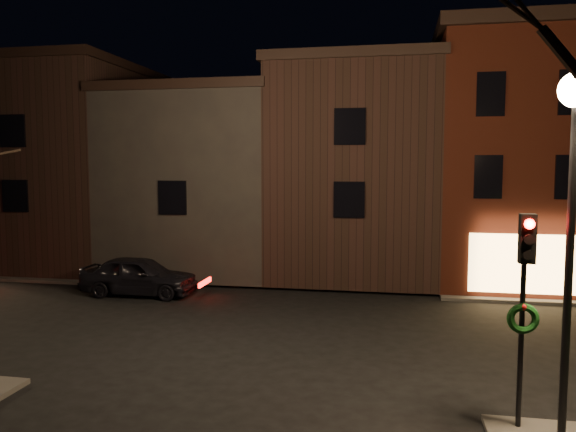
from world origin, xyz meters
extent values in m
plane|color=black|center=(0.00, 0.00, 0.00)|extent=(120.00, 120.00, 0.00)
cube|color=#2D2B28|center=(-20.00, 20.00, 0.06)|extent=(30.00, 30.00, 0.12)
cube|color=#42150B|center=(8.00, 9.50, 5.12)|extent=(6.00, 8.00, 10.00)
cube|color=black|center=(8.00, 9.50, 10.37)|extent=(6.50, 8.50, 0.50)
cube|color=#FFC972|center=(8.00, 5.45, 1.42)|extent=(4.00, 0.12, 2.20)
cube|color=black|center=(1.50, 10.50, 4.62)|extent=(7.00, 10.00, 9.00)
cube|color=black|center=(1.50, 10.50, 9.32)|extent=(7.30, 10.30, 0.40)
cube|color=black|center=(-5.75, 10.50, 4.12)|extent=(7.50, 10.00, 8.00)
cube|color=black|center=(-5.75, 10.50, 8.32)|extent=(7.80, 10.30, 0.40)
cube|color=black|center=(-13.00, 10.50, 4.87)|extent=(7.00, 10.00, 9.50)
cube|color=black|center=(-13.00, 10.50, 9.82)|extent=(7.30, 10.30, 0.40)
cylinder|color=black|center=(6.20, -6.00, 3.12)|extent=(0.14, 0.14, 6.00)
cylinder|color=black|center=(5.60, -5.40, 2.12)|extent=(0.10, 0.10, 4.00)
cube|color=black|center=(5.60, -5.58, 3.72)|extent=(0.28, 0.22, 0.90)
cylinder|color=#FF0C07|center=(5.60, -5.70, 4.00)|extent=(0.18, 0.06, 0.18)
cylinder|color=black|center=(5.60, -5.70, 3.72)|extent=(0.18, 0.06, 0.18)
cylinder|color=black|center=(5.60, -5.70, 3.44)|extent=(0.18, 0.06, 0.18)
torus|color=#0C380F|center=(5.60, -5.49, 2.22)|extent=(0.58, 0.14, 0.58)
sphere|color=#990C0C|center=(5.60, -5.51, 2.44)|extent=(0.12, 0.12, 0.12)
imported|color=black|center=(-6.50, 3.80, 0.77)|extent=(4.49, 1.81, 1.53)
camera|label=1|loc=(3.24, -16.25, 5.04)|focal=35.00mm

